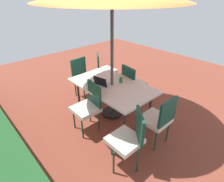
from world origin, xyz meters
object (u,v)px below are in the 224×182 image
dining_table (112,87)px  chair_northwest (129,137)px  cup (121,80)px  chair_north (88,105)px  chair_southeast (104,69)px  laptop (102,83)px  chair_south (133,83)px  chair_west (159,118)px  chair_east (83,76)px

dining_table → chair_northwest: chair_northwest is taller
cup → chair_northwest: bearing=139.9°
chair_north → chair_southeast: (1.17, -1.39, 0.00)m
laptop → cup: (-0.17, -0.37, 0.01)m
chair_south → laptop: bearing=90.8°
chair_north → laptop: 0.57m
chair_west → chair_east: bearing=-89.8°
dining_table → chair_east: (1.14, -0.04, -0.14)m
chair_south → chair_north: 1.34m
dining_table → chair_south: (0.02, -0.68, -0.14)m
chair_north → chair_south: bearing=100.2°
dining_table → chair_east: chair_east is taller
chair_southeast → laptop: 1.37m
chair_north → laptop: bearing=115.7°
chair_west → chair_north: bearing=-58.7°
dining_table → chair_northwest: bearing=148.1°
dining_table → cup: (-0.05, -0.21, 0.11)m
dining_table → cup: size_ratio=15.75×
chair_north → laptop: size_ratio=2.68×
chair_south → chair_north: bearing=100.3°
chair_north → chair_northwest: 1.11m
laptop → chair_southeast: bearing=-54.1°
dining_table → chair_south: 0.69m
chair_east → chair_west: bearing=-94.9°
chair_south → chair_west: 1.38m
chair_east → laptop: 1.06m
chair_south → laptop: chair_south is taller
dining_table → chair_northwest: size_ratio=1.81×
dining_table → chair_southeast: size_ratio=1.81×
chair_west → cup: chair_west is taller
chair_southeast → chair_west: (-2.31, 0.73, 0.00)m
laptop → chair_west: bearing=174.5°
chair_east → cup: chair_east is taller
dining_table → chair_east: size_ratio=1.81×
chair_north → chair_west: (-1.13, -0.66, 0.00)m
chair_north → chair_southeast: size_ratio=1.00×
chair_south → cup: (-0.07, 0.47, 0.25)m
dining_table → laptop: size_ratio=4.85×
chair_northwest → laptop: chair_northwest is taller
chair_northwest → laptop: (1.27, -0.55, 0.24)m
dining_table → chair_east: 1.14m
chair_north → chair_northwest: (-1.10, 0.06, 0.00)m
chair_east → chair_south: bearing=-64.0°
dining_table → chair_northwest: 1.36m
chair_northwest → chair_north: bearing=-144.6°
chair_north → chair_west: bearing=37.4°
chair_east → cup: (-1.18, -0.17, 0.25)m
chair_south → chair_northwest: bearing=137.5°
chair_north → chair_west: same height
chair_southeast → cup: chair_southeast is taller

